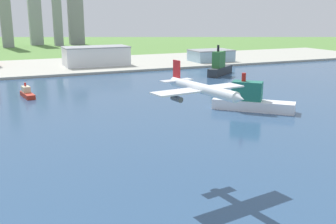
{
  "coord_description": "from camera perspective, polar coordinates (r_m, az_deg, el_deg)",
  "views": [
    {
      "loc": [
        -59.98,
        36.9,
        58.5
      ],
      "look_at": [
        1.06,
        176.26,
        20.74
      ],
      "focal_mm": 42.77,
      "sensor_mm": 36.0,
      "label": 1
    }
  ],
  "objects": [
    {
      "name": "water_bay",
      "position": [
        219.69,
        -6.94,
        -1.59
      ],
      "size": [
        840.0,
        360.0,
        0.15
      ],
      "primitive_type": "cube",
      "color": "#2D4C70",
      "rests_on": "ground"
    },
    {
      "name": "industrial_pier",
      "position": [
        460.63,
        -16.08,
        6.26
      ],
      "size": [
        840.0,
        140.0,
        2.5
      ],
      "primitive_type": "cube",
      "color": "#A8A79A",
      "rests_on": "ground"
    },
    {
      "name": "ground_plane",
      "position": [
        276.12,
        -10.57,
        1.47
      ],
      "size": [
        2400.0,
        2400.0,
        0.0
      ],
      "primitive_type": "plane",
      "color": "#55833C"
    },
    {
      "name": "tugboat_small",
      "position": [
        302.7,
        -19.44,
        2.53
      ],
      "size": [
        9.01,
        23.07,
        9.76
      ],
      "color": "#B22D1E",
      "rests_on": "water_bay"
    },
    {
      "name": "warehouse_annex",
      "position": [
        485.31,
        6.14,
        8.04
      ],
      "size": [
        48.36,
        34.46,
        13.5
      ],
      "color": "#99BCD1",
      "rests_on": "industrial_pier"
    },
    {
      "name": "ferry_boat",
      "position": [
        250.15,
        11.74,
        1.66
      ],
      "size": [
        43.14,
        42.15,
        22.96
      ],
      "color": "white",
      "rests_on": "water_bay"
    },
    {
      "name": "warehouse_main",
      "position": [
        448.99,
        -10.2,
        7.88
      ],
      "size": [
        69.91,
        35.12,
        20.65
      ],
      "color": "white",
      "rests_on": "industrial_pier"
    },
    {
      "name": "airplane_landing",
      "position": [
        134.22,
        4.86,
        3.27
      ],
      "size": [
        35.01,
        38.42,
        11.45
      ],
      "color": "silver"
    },
    {
      "name": "container_barge",
      "position": [
        389.98,
        7.37,
        6.44
      ],
      "size": [
        39.56,
        33.93,
        29.11
      ],
      "color": "#2D3338",
      "rests_on": "water_bay"
    }
  ]
}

